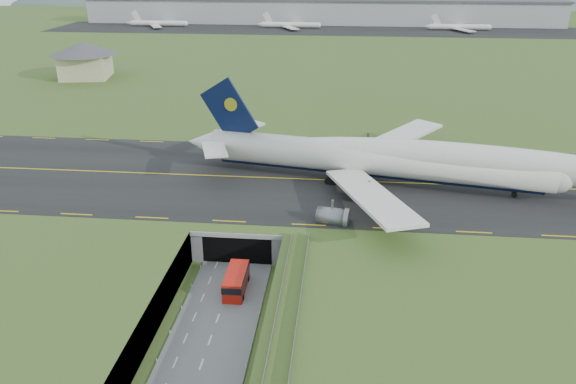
# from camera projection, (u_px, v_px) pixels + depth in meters

# --- Properties ---
(ground) EXTENTS (900.00, 900.00, 0.00)m
(ground) POSITION_uv_depth(u_px,v_px,m) (228.00, 289.00, 89.87)
(ground) COLOR #456227
(ground) RESTS_ON ground
(airfield_deck) EXTENTS (800.00, 800.00, 6.00)m
(airfield_deck) POSITION_uv_depth(u_px,v_px,m) (228.00, 273.00, 88.67)
(airfield_deck) COLOR gray
(airfield_deck) RESTS_ON ground
(trench_road) EXTENTS (12.00, 75.00, 0.20)m
(trench_road) POSITION_uv_depth(u_px,v_px,m) (218.00, 317.00, 82.98)
(trench_road) COLOR slate
(trench_road) RESTS_ON ground
(taxiway) EXTENTS (800.00, 44.00, 0.18)m
(taxiway) POSITION_uv_depth(u_px,v_px,m) (258.00, 178.00, 117.57)
(taxiway) COLOR black
(taxiway) RESTS_ON airfield_deck
(tunnel_portal) EXTENTS (17.00, 22.30, 6.00)m
(tunnel_portal) POSITION_uv_depth(u_px,v_px,m) (245.00, 224.00, 103.80)
(tunnel_portal) COLOR gray
(tunnel_portal) RESTS_ON ground
(guideway) EXTENTS (3.00, 53.00, 7.05)m
(guideway) POSITION_uv_depth(u_px,v_px,m) (284.00, 343.00, 69.29)
(guideway) COLOR #A8A8A3
(guideway) RESTS_ON ground
(jumbo_jet) EXTENTS (96.49, 61.04, 20.53)m
(jumbo_jet) POSITION_uv_depth(u_px,v_px,m) (408.00, 161.00, 111.29)
(jumbo_jet) COLOR white
(jumbo_jet) RESTS_ON ground
(shuttle_tram) EXTENTS (3.28, 8.29, 3.35)m
(shuttle_tram) POSITION_uv_depth(u_px,v_px,m) (236.00, 281.00, 88.77)
(shuttle_tram) COLOR red
(shuttle_tram) RESTS_ON ground
(service_building) EXTENTS (27.66, 27.66, 13.03)m
(service_building) POSITION_uv_depth(u_px,v_px,m) (84.00, 57.00, 206.22)
(service_building) COLOR #C9BD91
(service_building) RESTS_ON ground
(cargo_terminal) EXTENTS (320.00, 67.00, 15.60)m
(cargo_terminal) POSITION_uv_depth(u_px,v_px,m) (320.00, 11.00, 357.70)
(cargo_terminal) COLOR #B2B2B2
(cargo_terminal) RESTS_ON ground
(distant_hills) EXTENTS (700.00, 91.00, 60.00)m
(distant_hills) POSITION_uv_depth(u_px,v_px,m) (402.00, 18.00, 478.16)
(distant_hills) COLOR slate
(distant_hills) RESTS_ON ground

